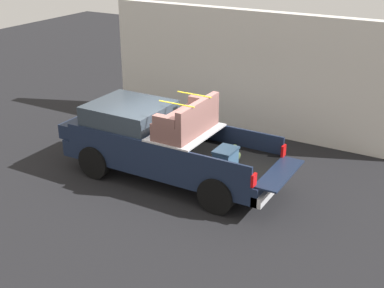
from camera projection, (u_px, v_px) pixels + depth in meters
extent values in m
plane|color=black|center=(172.00, 179.00, 13.15)|extent=(40.00, 40.00, 0.00)
cube|color=#162138|center=(171.00, 156.00, 12.90)|extent=(5.50, 1.92, 0.44)
cube|color=black|center=(214.00, 158.00, 12.25)|extent=(2.80, 1.80, 0.04)
cube|color=#162138|center=(194.00, 164.00, 11.42)|extent=(2.80, 0.06, 0.50)
cube|color=#162138|center=(231.00, 136.00, 12.90)|extent=(2.80, 0.06, 0.50)
cube|color=#162138|center=(165.00, 138.00, 12.79)|extent=(0.06, 1.80, 0.50)
cube|color=#162138|center=(280.00, 173.00, 11.48)|extent=(0.55, 1.80, 0.04)
cube|color=#B2B2B7|center=(186.00, 132.00, 12.41)|extent=(1.25, 1.92, 0.04)
cube|color=#162138|center=(127.00, 129.00, 13.33)|extent=(2.30, 1.92, 0.50)
cube|color=#2D3842|center=(129.00, 112.00, 13.09)|extent=(1.94, 1.76, 0.47)
cube|color=#162138|center=(87.00, 122.00, 13.98)|extent=(0.40, 1.82, 0.38)
cube|color=#B2B2B7|center=(272.00, 185.00, 11.69)|extent=(0.24, 1.92, 0.24)
cube|color=red|center=(254.00, 180.00, 10.84)|extent=(0.06, 0.20, 0.28)
cube|color=red|center=(283.00, 151.00, 12.24)|extent=(0.06, 0.20, 0.28)
cylinder|color=black|center=(95.00, 162.00, 13.08)|extent=(0.87, 0.30, 0.87)
cylinder|color=black|center=(136.00, 139.00, 14.48)|extent=(0.87, 0.30, 0.87)
cylinder|color=black|center=(217.00, 195.00, 11.47)|extent=(0.87, 0.30, 0.87)
cylinder|color=black|center=(249.00, 165.00, 12.87)|extent=(0.87, 0.30, 0.87)
cube|color=#335170|center=(225.00, 160.00, 11.58)|extent=(0.40, 0.55, 0.44)
cube|color=#23394E|center=(226.00, 150.00, 11.48)|extent=(0.44, 0.59, 0.05)
ellipsoid|color=#384728|center=(234.00, 153.00, 11.96)|extent=(0.20, 0.37, 0.41)
ellipsoid|color=#384728|center=(238.00, 156.00, 11.94)|extent=(0.09, 0.26, 0.18)
cube|color=brown|center=(186.00, 124.00, 12.32)|extent=(0.84, 1.82, 0.42)
cube|color=brown|center=(198.00, 110.00, 12.00)|extent=(0.16, 1.82, 0.40)
cube|color=brown|center=(165.00, 121.00, 11.57)|extent=(0.60, 0.20, 0.22)
cube|color=brown|center=(200.00, 101.00, 12.86)|extent=(0.60, 0.20, 0.22)
cube|color=yellow|center=(176.00, 104.00, 11.75)|extent=(0.94, 0.03, 0.02)
cube|color=yellow|center=(194.00, 94.00, 12.40)|extent=(0.94, 0.03, 0.02)
cube|color=silver|center=(249.00, 72.00, 15.60)|extent=(9.48, 0.36, 3.72)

